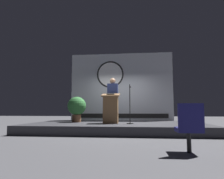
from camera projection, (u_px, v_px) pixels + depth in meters
The scene contains 8 objects.
ground_plane at pixel (118, 131), 7.89m from camera, with size 40.00×40.00×0.00m, color #4C4C51.
stage_platform at pixel (118, 127), 7.91m from camera, with size 6.40×4.00×0.30m, color #333338.
banner_display at pixel (121, 87), 9.91m from camera, with size 4.83×0.12×3.20m.
podium at pixel (111, 108), 7.50m from camera, with size 0.64×0.50×1.10m.
speaker_person at pixel (113, 100), 8.01m from camera, with size 0.40×0.26×1.72m.
microphone_stand at pixel (130, 110), 7.31m from camera, with size 0.24×0.51×1.38m.
potted_plant at pixel (77, 107), 8.37m from camera, with size 0.74×0.74×1.02m.
audience_chair_left at pixel (189, 125), 3.75m from camera, with size 0.44×0.45×0.89m.
Camera 1 is at (0.70, -7.98, 0.76)m, focal length 33.36 mm.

